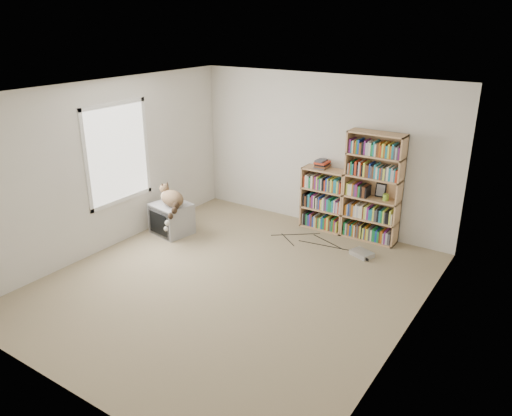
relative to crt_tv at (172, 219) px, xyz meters
The scene contains 17 objects.
floor 1.99m from the crt_tv, 24.02° to the right, with size 4.50×5.00×0.01m, color tan.
wall_back 2.67m from the crt_tv, 43.35° to the left, with size 4.50×0.02×2.50m, color beige.
wall_front 3.89m from the crt_tv, 61.42° to the right, with size 4.50×0.02×2.50m, color beige.
wall_left 1.36m from the crt_tv, 119.37° to the right, with size 0.02×5.00×2.50m, color beige.
wall_right 4.25m from the crt_tv, 11.20° to the right, with size 0.02×5.00×2.50m, color beige.
ceiling 2.99m from the crt_tv, 24.02° to the right, with size 4.50×5.00×0.02m, color white.
window 1.37m from the crt_tv, 126.12° to the right, with size 0.02×1.22×1.52m, color white.
crt_tv is the anchor object (origin of this frame).
cat 0.37m from the crt_tv, 42.17° to the right, with size 0.64×0.64×0.55m.
bookcase_tall 3.22m from the crt_tv, 29.42° to the left, with size 0.86×0.30×1.72m.
bookcase_short 2.51m from the crt_tv, 38.54° to the left, with size 0.75×0.30×1.02m.
book_stack 2.58m from the crt_tv, 39.74° to the left, with size 0.19×0.25×0.14m, color red.
green_mug 3.39m from the crt_tv, 27.29° to the left, with size 0.09×0.09×0.10m, color #82AF32.
framed_print 3.34m from the crt_tv, 29.84° to the left, with size 0.16×0.01×0.22m, color black.
dvd_player 3.05m from the crt_tv, 17.50° to the left, with size 0.31×0.22×0.07m, color silver.
wall_outlet 0.56m from the crt_tv, 141.92° to the left, with size 0.01×0.08×0.13m, color silver.
floor_cables 2.26m from the crt_tv, 25.31° to the left, with size 1.20×0.70×0.01m, color black, non-canonical shape.
Camera 1 is at (3.47, -4.67, 3.31)m, focal length 35.00 mm.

